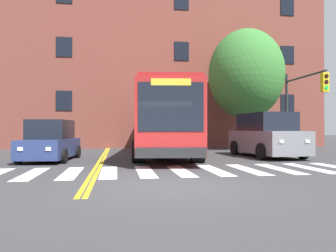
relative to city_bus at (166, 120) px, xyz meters
The scene contains 10 objects.
ground_plane 9.34m from the city_bus, 97.33° to the right, with size 120.00×120.00×0.00m, color #38383A.
crosswalk 6.90m from the city_bus, 109.02° to the right, with size 15.80×3.20×0.01m.
lane_line_yellow_inner 8.58m from the city_bus, 113.00° to the left, with size 0.12×36.00×0.01m, color gold.
lane_line_yellow_outer 8.52m from the city_bus, 111.98° to the left, with size 0.12×36.00×0.01m, color gold.
city_bus is the anchor object (origin of this frame).
car_navy_near_lane 5.83m from the city_bus, 160.50° to the right, with size 2.29×4.26×1.79m.
car_grey_far_lane 5.16m from the city_bus, 17.45° to the right, with size 2.48×5.02×2.19m.
traffic_light_near_corner 8.34m from the city_bus, ahead, with size 0.34×4.22×4.90m.
street_tree_curbside_large 7.71m from the city_bus, 32.29° to the left, with size 5.90×6.08×8.04m.
building_facade 12.79m from the city_bus, 99.95° to the left, with size 31.59×9.69×13.55m.
Camera 1 is at (-1.27, -7.92, 1.40)m, focal length 35.00 mm.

